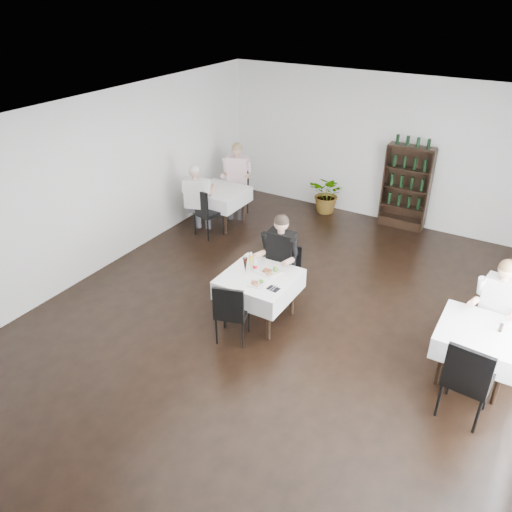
% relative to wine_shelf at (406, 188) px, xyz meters
% --- Properties ---
extents(room_shell, '(9.00, 9.00, 9.00)m').
position_rel_wine_shelf_xyz_m(room_shell, '(-0.60, -4.31, 0.65)').
color(room_shell, black).
rests_on(room_shell, ground).
extents(wine_shelf, '(0.90, 0.28, 1.75)m').
position_rel_wine_shelf_xyz_m(wine_shelf, '(0.00, 0.00, 0.00)').
color(wine_shelf, black).
rests_on(wine_shelf, ground).
extents(main_table, '(1.03, 1.03, 0.77)m').
position_rel_wine_shelf_xyz_m(main_table, '(-0.90, -4.31, -0.23)').
color(main_table, black).
rests_on(main_table, ground).
extents(left_table, '(0.98, 0.98, 0.77)m').
position_rel_wine_shelf_xyz_m(left_table, '(-3.30, -1.81, -0.23)').
color(left_table, black).
rests_on(left_table, ground).
extents(right_table, '(0.98, 0.98, 0.77)m').
position_rel_wine_shelf_xyz_m(right_table, '(2.10, -4.01, -0.23)').
color(right_table, black).
rests_on(right_table, ground).
extents(potted_tree, '(0.82, 0.73, 0.86)m').
position_rel_wine_shelf_xyz_m(potted_tree, '(-1.62, -0.11, -0.42)').
color(potted_tree, '#2B581E').
rests_on(potted_tree, ground).
extents(main_chair_far, '(0.44, 0.44, 0.87)m').
position_rel_wine_shelf_xyz_m(main_chair_far, '(-0.86, -3.51, -0.35)').
color(main_chair_far, black).
rests_on(main_chair_far, ground).
extents(main_chair_near, '(0.54, 0.55, 0.95)m').
position_rel_wine_shelf_xyz_m(main_chair_near, '(-0.97, -4.97, -0.30)').
color(main_chair_near, black).
rests_on(main_chair_near, ground).
extents(left_chair_far, '(0.59, 0.60, 1.01)m').
position_rel_wine_shelf_xyz_m(left_chair_far, '(-3.25, -1.25, -0.27)').
color(left_chair_far, black).
rests_on(left_chair_far, ground).
extents(left_chair_near, '(0.56, 0.57, 1.02)m').
position_rel_wine_shelf_xyz_m(left_chair_near, '(-3.24, -2.44, -0.27)').
color(left_chair_near, black).
rests_on(left_chair_near, ground).
extents(right_chair_far, '(0.53, 0.54, 1.04)m').
position_rel_wine_shelf_xyz_m(right_chair_far, '(2.23, -3.30, -0.25)').
color(right_chair_far, black).
rests_on(right_chair_far, ground).
extents(right_chair_near, '(0.54, 0.55, 1.10)m').
position_rel_wine_shelf_xyz_m(right_chair_near, '(2.11, -4.80, -0.22)').
color(right_chair_near, black).
rests_on(right_chair_near, ground).
extents(diner_main, '(0.58, 0.59, 1.52)m').
position_rel_wine_shelf_xyz_m(diner_main, '(-0.87, -3.80, 0.04)').
color(diner_main, '#3C3C43').
rests_on(diner_main, ground).
extents(diner_left_far, '(0.70, 0.74, 1.57)m').
position_rel_wine_shelf_xyz_m(diner_left_far, '(-3.29, -1.19, 0.06)').
color(diner_left_far, '#3C3C43').
rests_on(diner_left_far, ground).
extents(diner_left_near, '(0.64, 0.69, 1.50)m').
position_rel_wine_shelf_xyz_m(diner_left_near, '(-3.41, -2.45, 0.02)').
color(diner_left_near, '#3C3C43').
rests_on(diner_left_near, ground).
extents(diner_right_far, '(0.60, 0.62, 1.49)m').
position_rel_wine_shelf_xyz_m(diner_right_far, '(2.18, -3.48, 0.02)').
color(diner_right_far, '#3C3C43').
rests_on(diner_right_far, ground).
extents(plate_far, '(0.34, 0.34, 0.09)m').
position_rel_wine_shelf_xyz_m(plate_far, '(-0.80, -4.17, -0.06)').
color(plate_far, white).
rests_on(plate_far, main_table).
extents(plate_near, '(0.27, 0.27, 0.07)m').
position_rel_wine_shelf_xyz_m(plate_near, '(-0.81, -4.53, -0.06)').
color(plate_near, white).
rests_on(plate_near, main_table).
extents(pilsner_dark, '(0.07, 0.07, 0.30)m').
position_rel_wine_shelf_xyz_m(pilsner_dark, '(-1.12, -4.34, 0.05)').
color(pilsner_dark, black).
rests_on(pilsner_dark, main_table).
extents(pilsner_lager, '(0.08, 0.08, 0.32)m').
position_rel_wine_shelf_xyz_m(pilsner_lager, '(-1.07, -4.27, 0.06)').
color(pilsner_lager, gold).
rests_on(pilsner_lager, main_table).
extents(coke_bottle, '(0.06, 0.06, 0.25)m').
position_rel_wine_shelf_xyz_m(coke_bottle, '(-1.01, -4.25, 0.02)').
color(coke_bottle, silver).
rests_on(coke_bottle, main_table).
extents(napkin_cutlery, '(0.18, 0.18, 0.02)m').
position_rel_wine_shelf_xyz_m(napkin_cutlery, '(-0.55, -4.52, -0.07)').
color(napkin_cutlery, black).
rests_on(napkin_cutlery, main_table).
extents(pepper_mill, '(0.04, 0.04, 0.11)m').
position_rel_wine_shelf_xyz_m(pepper_mill, '(2.30, -3.93, -0.02)').
color(pepper_mill, black).
rests_on(pepper_mill, right_table).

